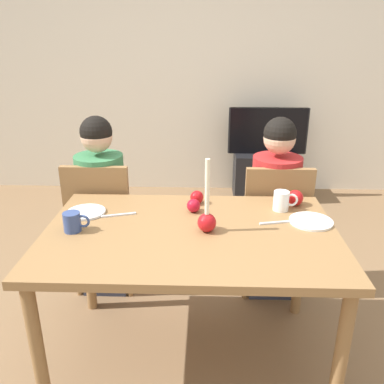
# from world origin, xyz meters

# --- Properties ---
(ground_plane) EXTENTS (7.68, 7.68, 0.00)m
(ground_plane) POSITION_xyz_m (0.00, 0.00, 0.00)
(ground_plane) COLOR brown
(back_wall) EXTENTS (6.40, 0.10, 2.60)m
(back_wall) POSITION_xyz_m (0.00, 2.60, 1.30)
(back_wall) COLOR beige
(back_wall) RESTS_ON ground
(dining_table) EXTENTS (1.40, 0.90, 0.75)m
(dining_table) POSITION_xyz_m (0.00, 0.00, 0.67)
(dining_table) COLOR olive
(dining_table) RESTS_ON ground
(chair_left) EXTENTS (0.40, 0.40, 0.90)m
(chair_left) POSITION_xyz_m (-0.59, 0.61, 0.51)
(chair_left) COLOR olive
(chair_left) RESTS_ON ground
(chair_right) EXTENTS (0.40, 0.40, 0.90)m
(chair_right) POSITION_xyz_m (0.50, 0.61, 0.51)
(chair_right) COLOR olive
(chair_right) RESTS_ON ground
(person_left_child) EXTENTS (0.30, 0.30, 1.17)m
(person_left_child) POSITION_xyz_m (-0.59, 0.64, 0.57)
(person_left_child) COLOR #33384C
(person_left_child) RESTS_ON ground
(person_right_child) EXTENTS (0.30, 0.30, 1.17)m
(person_right_child) POSITION_xyz_m (0.50, 0.64, 0.57)
(person_right_child) COLOR #33384C
(person_right_child) RESTS_ON ground
(tv_stand) EXTENTS (0.64, 0.40, 0.48)m
(tv_stand) POSITION_xyz_m (0.69, 2.30, 0.24)
(tv_stand) COLOR black
(tv_stand) RESTS_ON ground
(tv) EXTENTS (0.79, 0.05, 0.46)m
(tv) POSITION_xyz_m (0.69, 2.30, 0.71)
(tv) COLOR black
(tv) RESTS_ON tv_stand
(candle_centerpiece) EXTENTS (0.09, 0.09, 0.36)m
(candle_centerpiece) POSITION_xyz_m (0.08, -0.00, 0.82)
(candle_centerpiece) COLOR red
(candle_centerpiece) RESTS_ON dining_table
(plate_left) EXTENTS (0.20, 0.20, 0.01)m
(plate_left) POSITION_xyz_m (-0.55, 0.18, 0.76)
(plate_left) COLOR silver
(plate_left) RESTS_ON dining_table
(plate_right) EXTENTS (0.21, 0.21, 0.01)m
(plate_right) POSITION_xyz_m (0.59, 0.11, 0.76)
(plate_right) COLOR white
(plate_right) RESTS_ON dining_table
(mug_left) EXTENTS (0.13, 0.08, 0.09)m
(mug_left) POSITION_xyz_m (-0.56, -0.02, 0.80)
(mug_left) COLOR #33477F
(mug_left) RESTS_ON dining_table
(mug_right) EXTENTS (0.13, 0.08, 0.10)m
(mug_right) POSITION_xyz_m (0.47, 0.26, 0.80)
(mug_right) COLOR white
(mug_right) RESTS_ON dining_table
(fork_left) EXTENTS (0.18, 0.06, 0.01)m
(fork_left) POSITION_xyz_m (-0.38, 0.16, 0.75)
(fork_left) COLOR silver
(fork_left) RESTS_ON dining_table
(fork_right) EXTENTS (0.18, 0.05, 0.01)m
(fork_right) POSITION_xyz_m (0.42, 0.10, 0.75)
(fork_right) COLOR silver
(fork_right) RESTS_ON dining_table
(apple_near_candle) EXTENTS (0.09, 0.09, 0.09)m
(apple_near_candle) POSITION_xyz_m (0.56, 0.33, 0.79)
(apple_near_candle) COLOR red
(apple_near_candle) RESTS_ON dining_table
(apple_by_left_plate) EXTENTS (0.07, 0.07, 0.07)m
(apple_by_left_plate) POSITION_xyz_m (0.02, 0.33, 0.79)
(apple_by_left_plate) COLOR #B11016
(apple_by_left_plate) RESTS_ON dining_table
(apple_by_right_mug) EXTENTS (0.07, 0.07, 0.07)m
(apple_by_right_mug) POSITION_xyz_m (0.01, 0.22, 0.79)
(apple_by_right_mug) COLOR #B11123
(apple_by_right_mug) RESTS_ON dining_table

